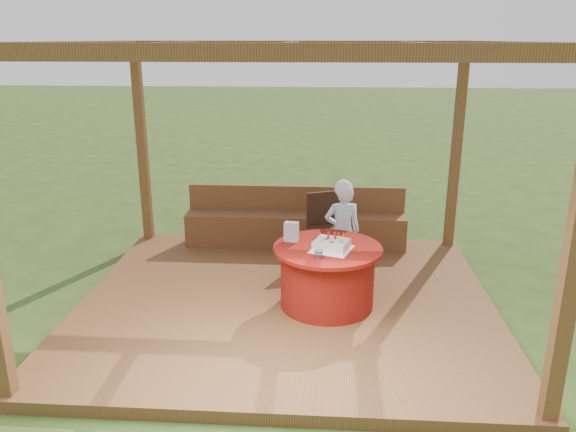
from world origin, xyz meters
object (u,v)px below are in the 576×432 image
at_px(chair, 326,224).
at_px(table, 327,276).
at_px(elderly_woman, 342,229).
at_px(birthday_cake, 332,245).
at_px(gift_bag, 291,232).
at_px(bench, 295,226).
at_px(drinking_glass, 319,254).

bearing_deg(chair, table, -89.04).
distance_m(elderly_woman, birthday_cake, 0.82).
distance_m(birthday_cake, gift_bag, 0.49).
xyz_separation_m(table, birthday_cake, (0.04, -0.08, 0.38)).
height_order(bench, birthday_cake, birthday_cake).
relative_size(bench, chair, 3.40).
height_order(chair, drinking_glass, chair).
relative_size(table, gift_bag, 5.49).
distance_m(table, chair, 1.30).
bearing_deg(drinking_glass, table, 74.84).
bearing_deg(elderly_woman, bench, 119.06).
relative_size(elderly_woman, drinking_glass, 13.31).
relative_size(chair, elderly_woman, 0.73).
xyz_separation_m(chair, elderly_woman, (0.19, -0.56, 0.12)).
distance_m(table, drinking_glass, 0.50).
distance_m(birthday_cake, drinking_glass, 0.28).
height_order(table, elderly_woman, elderly_woman).
bearing_deg(table, bench, 103.60).
bearing_deg(table, chair, 90.96).
bearing_deg(birthday_cake, chair, 92.46).
xyz_separation_m(elderly_woman, birthday_cake, (-0.13, -0.80, 0.10)).
bearing_deg(gift_bag, chair, 82.49).
bearing_deg(bench, gift_bag, -88.28).
xyz_separation_m(bench, chair, (0.42, -0.54, 0.23)).
xyz_separation_m(table, elderly_woman, (0.17, 0.73, 0.28)).
relative_size(chair, gift_bag, 4.24).
bearing_deg(chair, drinking_glass, -92.41).
xyz_separation_m(table, drinking_glass, (-0.09, -0.33, 0.37)).
height_order(birthday_cake, drinking_glass, birthday_cake).
bearing_deg(bench, birthday_cake, -75.88).
xyz_separation_m(chair, gift_bag, (-0.37, -1.14, 0.28)).
bearing_deg(table, elderly_woman, 76.78).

